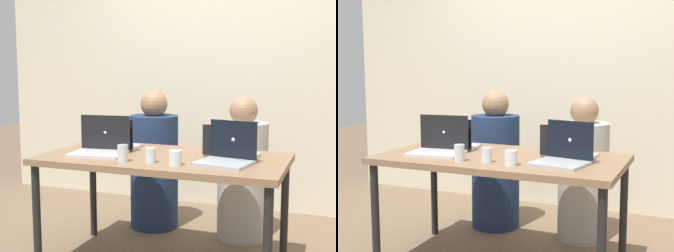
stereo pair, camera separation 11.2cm
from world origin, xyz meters
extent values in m
cube|color=beige|center=(0.00, 1.50, 1.31)|extent=(4.50, 0.10, 2.62)
cube|color=#846448|center=(0.00, 0.00, 0.71)|extent=(1.52, 0.80, 0.04)
cylinder|color=black|center=(-0.71, -0.35, 0.34)|extent=(0.05, 0.05, 0.69)
cylinder|color=black|center=(0.71, -0.35, 0.34)|extent=(0.05, 0.05, 0.69)
cylinder|color=black|center=(-0.71, 0.35, 0.34)|extent=(0.05, 0.05, 0.69)
cylinder|color=black|center=(0.71, 0.35, 0.34)|extent=(0.05, 0.05, 0.69)
cylinder|color=navy|center=(-0.36, 0.70, 0.45)|extent=(0.41, 0.41, 0.90)
sphere|color=#997051|center=(-0.36, 0.70, 0.99)|extent=(0.21, 0.21, 0.21)
cylinder|color=#B4B2A8|center=(0.36, 0.70, 0.44)|extent=(0.39, 0.39, 0.87)
sphere|color=#997051|center=(0.36, 0.70, 0.96)|extent=(0.21, 0.21, 0.21)
cube|color=#B7B8B7|center=(-0.43, 0.15, 0.74)|extent=(0.38, 0.25, 0.02)
cube|color=black|center=(-0.42, 0.05, 0.84)|extent=(0.35, 0.05, 0.19)
sphere|color=white|center=(-0.42, 0.03, 0.84)|extent=(0.03, 0.03, 0.03)
cube|color=#AFB4B6|center=(0.42, -0.13, 0.74)|extent=(0.34, 0.30, 0.02)
cube|color=black|center=(0.44, 0.00, 0.86)|extent=(0.29, 0.07, 0.22)
sphere|color=white|center=(0.45, 0.01, 0.86)|extent=(0.04, 0.04, 0.04)
cube|color=silver|center=(-0.40, -0.13, 0.74)|extent=(0.36, 0.28, 0.02)
cube|color=black|center=(-0.41, 0.00, 0.86)|extent=(0.33, 0.05, 0.22)
sphere|color=white|center=(-0.41, 0.01, 0.86)|extent=(0.04, 0.04, 0.04)
cube|color=#AEB9B9|center=(0.40, 0.15, 0.74)|extent=(0.33, 0.22, 0.02)
cube|color=black|center=(0.40, 0.04, 0.84)|extent=(0.32, 0.03, 0.19)
sphere|color=white|center=(0.40, 0.03, 0.84)|extent=(0.03, 0.03, 0.03)
cylinder|color=silver|center=(0.01, -0.22, 0.77)|extent=(0.06, 0.06, 0.09)
cylinder|color=silver|center=(0.01, -0.22, 0.75)|extent=(0.05, 0.05, 0.05)
cylinder|color=silver|center=(-0.16, -0.25, 0.78)|extent=(0.06, 0.06, 0.10)
cylinder|color=silver|center=(-0.16, -0.25, 0.75)|extent=(0.05, 0.05, 0.06)
cylinder|color=white|center=(0.17, -0.24, 0.77)|extent=(0.07, 0.07, 0.09)
cylinder|color=silver|center=(0.17, -0.24, 0.75)|extent=(0.06, 0.06, 0.05)
camera|label=1|loc=(1.06, -2.68, 1.28)|focal=50.00mm
camera|label=2|loc=(1.16, -2.64, 1.28)|focal=50.00mm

